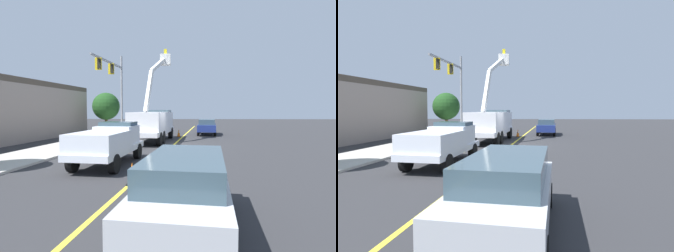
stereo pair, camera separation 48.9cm
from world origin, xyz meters
The scene contains 11 objects.
ground centered at (0.00, 0.00, 0.00)m, with size 120.00×120.00×0.00m, color #2D2D30.
sidewalk_far_side centered at (0.94, 7.44, 0.06)m, with size 60.00×3.60×0.12m, color #B2ADA3.
lane_centre_stripe centered at (0.00, 0.00, 0.00)m, with size 50.00×0.16×0.01m, color yellow.
utility_bucket_truck centered at (2.42, 1.80, 1.63)m, with size 8.45×3.51×7.98m.
service_pickup_truck centered at (-7.75, 3.10, 1.12)m, with size 5.82×2.79×2.06m.
passing_minivan centered at (8.91, -3.50, 0.97)m, with size 5.00×2.49×1.69m.
trailing_sedan centered at (-14.98, -0.48, 0.97)m, with size 5.00×2.49×1.69m.
traffic_cone_leading centered at (-11.35, 1.34, 0.40)m, with size 0.40×0.40×0.82m.
traffic_cone_mid_front centered at (6.41, -0.41, 0.38)m, with size 0.40×0.40×0.78m.
traffic_signal_mast centered at (5.55, 5.83, 5.51)m, with size 7.42×1.13×8.29m.
street_tree_right centered at (10.56, 8.01, 3.11)m, with size 3.15×3.15×4.70m.
Camera 2 is at (-21.08, -0.80, 2.71)m, focal length 29.38 mm.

